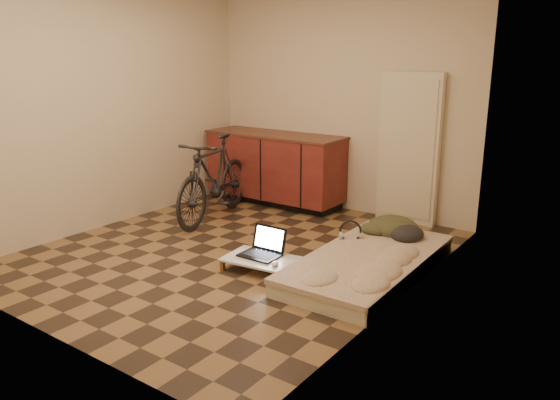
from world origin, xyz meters
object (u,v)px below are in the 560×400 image
Objects in this scene: bicycle at (214,174)px; laptop at (263,249)px; lap_desk at (262,260)px; futon at (368,264)px.

bicycle is 4.64× the size of laptop.
laptop is at bearing 114.58° from lap_desk.
laptop is (1.35, -0.83, -0.38)m from bicycle.
futon is at bearing 25.16° from laptop.
laptop is at bearing -154.52° from futon.
bicycle is 2.35× the size of lap_desk.
futon is 2.70× the size of lap_desk.
futon is at bearing -24.03° from bicycle.
bicycle reaches higher than lap_desk.
futon is at bearing 25.78° from lap_desk.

